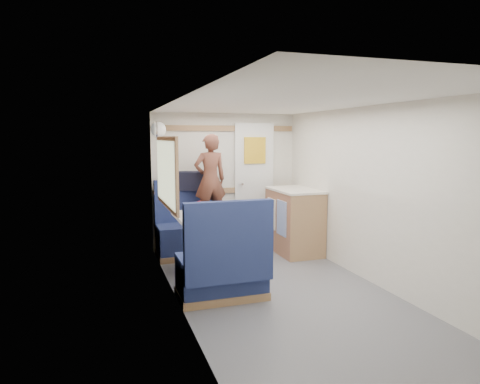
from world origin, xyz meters
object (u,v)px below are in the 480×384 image
object	(u,v)px
duffel_bag	(185,181)
bread_loaf	(215,207)
person	(210,180)
cheese_block	(206,217)
tumbler_left	(190,217)
tray	(227,219)
wine_glass	(199,204)
dinette_table	(203,228)
galley_counter	(294,220)
pepper_grinder	(210,212)
salt_grinder	(203,210)
dome_light	(158,130)
orange_fruit	(215,214)
beer_glass	(214,208)
bench_near	(223,271)
bench_far	(189,234)

from	to	relation	value
duffel_bag	bread_loaf	distance (m)	0.92
person	cheese_block	size ratio (longest dim) A/B	12.54
cheese_block	tumbler_left	size ratio (longest dim) A/B	0.86
tray	tumbler_left	world-z (taller)	tumbler_left
wine_glass	bread_loaf	xyz separation A→B (m)	(0.25, 0.18, -0.07)
dinette_table	wine_glass	world-z (taller)	wine_glass
galley_counter	pepper_grinder	world-z (taller)	galley_counter
salt_grinder	bread_loaf	bearing A→B (deg)	44.66
dinette_table	dome_light	xyz separation A→B (m)	(-0.39, 0.85, 1.18)
orange_fruit	pepper_grinder	distance (m)	0.16
dinette_table	tumbler_left	xyz separation A→B (m)	(-0.23, -0.33, 0.21)
beer_glass	salt_grinder	distance (m)	0.21
bench_near	dome_light	xyz separation A→B (m)	(-0.39, 1.71, 1.45)
tray	wine_glass	size ratio (longest dim) A/B	1.86
duffel_bag	salt_grinder	xyz separation A→B (m)	(0.02, -1.05, -0.26)
dinette_table	beer_glass	world-z (taller)	beer_glass
bench_far	person	world-z (taller)	person
duffel_bag	beer_glass	bearing A→B (deg)	-58.91
galley_counter	dinette_table	bearing A→B (deg)	-159.46
bench_far	bread_loaf	bearing A→B (deg)	-69.34
dinette_table	wine_glass	size ratio (longest dim) A/B	5.48
pepper_grinder	beer_glass	bearing A→B (deg)	66.36
beer_glass	salt_grinder	xyz separation A→B (m)	(-0.16, -0.14, -0.00)
person	galley_counter	bearing A→B (deg)	164.60
beer_glass	tumbler_left	bearing A→B (deg)	-127.76
duffel_bag	person	bearing A→B (deg)	-31.32
dome_light	cheese_block	xyz separation A→B (m)	(0.36, -1.14, -0.99)
tumbler_left	bench_far	bearing A→B (deg)	79.32
dome_light	salt_grinder	bearing A→B (deg)	-62.12
cheese_block	beer_glass	world-z (taller)	beer_glass
dinette_table	cheese_block	bearing A→B (deg)	-95.84
person	tumbler_left	distance (m)	1.24
orange_fruit	wine_glass	world-z (taller)	wine_glass
person	tumbler_left	xyz separation A→B (m)	(-0.51, -1.10, -0.29)
galley_counter	bread_loaf	size ratio (longest dim) A/B	3.82
cheese_block	beer_glass	bearing A→B (deg)	66.36
duffel_bag	cheese_block	world-z (taller)	duffel_bag
cheese_block	wine_glass	bearing A→B (deg)	89.22
cheese_block	beer_glass	xyz separation A→B (m)	(0.22, 0.50, 0.02)
orange_fruit	bread_loaf	world-z (taller)	bread_loaf
dome_light	duffel_bag	bearing A→B (deg)	34.53
dome_light	bread_loaf	world-z (taller)	dome_light
orange_fruit	beer_glass	world-z (taller)	beer_glass
dinette_table	cheese_block	xyz separation A→B (m)	(-0.03, -0.29, 0.19)
dinette_table	bread_loaf	world-z (taller)	bread_loaf
bench_far	orange_fruit	world-z (taller)	bench_far
dome_light	wine_glass	size ratio (longest dim) A/B	1.19
orange_fruit	beer_glass	size ratio (longest dim) A/B	0.70
pepper_grinder	tray	bearing A→B (deg)	-64.63
duffel_bag	orange_fruit	world-z (taller)	duffel_bag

